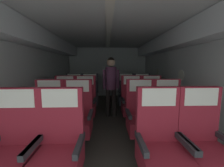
% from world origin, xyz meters
% --- Properties ---
extents(ground, '(3.64, 6.50, 0.02)m').
position_xyz_m(ground, '(0.00, 3.05, -0.01)').
color(ground, '#3D3833').
extents(fuselage_shell, '(3.52, 6.15, 2.17)m').
position_xyz_m(fuselage_shell, '(0.00, 3.31, 1.57)').
color(fuselage_shell, silver).
rests_on(fuselage_shell, ground).
extents(seat_a_left_window, '(0.51, 0.51, 1.11)m').
position_xyz_m(seat_a_left_window, '(-1.01, 1.26, 0.47)').
color(seat_a_left_window, '#38383D').
rests_on(seat_a_left_window, ground).
extents(seat_a_left_aisle, '(0.51, 0.51, 1.11)m').
position_xyz_m(seat_a_left_aisle, '(-0.55, 1.26, 0.47)').
color(seat_a_left_aisle, '#38383D').
rests_on(seat_a_left_aisle, ground).
extents(seat_a_right_aisle, '(0.51, 0.51, 1.11)m').
position_xyz_m(seat_a_right_aisle, '(1.02, 1.27, 0.47)').
color(seat_a_right_aisle, '#38383D').
rests_on(seat_a_right_aisle, ground).
extents(seat_a_right_window, '(0.51, 0.51, 1.11)m').
position_xyz_m(seat_a_right_window, '(0.54, 1.27, 0.47)').
color(seat_a_right_window, '#38383D').
rests_on(seat_a_right_window, ground).
extents(seat_b_left_window, '(0.51, 0.51, 1.11)m').
position_xyz_m(seat_b_left_window, '(-1.02, 2.17, 0.47)').
color(seat_b_left_window, '#38383D').
rests_on(seat_b_left_window, ground).
extents(seat_b_left_aisle, '(0.51, 0.51, 1.11)m').
position_xyz_m(seat_b_left_aisle, '(-0.54, 2.16, 0.47)').
color(seat_b_left_aisle, '#38383D').
rests_on(seat_b_left_aisle, ground).
extents(seat_b_right_aisle, '(0.51, 0.51, 1.11)m').
position_xyz_m(seat_b_right_aisle, '(1.02, 2.17, 0.47)').
color(seat_b_right_aisle, '#38383D').
rests_on(seat_b_right_aisle, ground).
extents(seat_b_right_window, '(0.51, 0.51, 1.11)m').
position_xyz_m(seat_b_right_window, '(0.54, 2.17, 0.47)').
color(seat_b_right_window, '#38383D').
rests_on(seat_b_right_window, ground).
extents(seat_c_left_window, '(0.51, 0.51, 1.11)m').
position_xyz_m(seat_c_left_window, '(-1.02, 3.08, 0.47)').
color(seat_c_left_window, '#38383D').
rests_on(seat_c_left_window, ground).
extents(seat_c_left_aisle, '(0.51, 0.51, 1.11)m').
position_xyz_m(seat_c_left_aisle, '(-0.55, 3.08, 0.47)').
color(seat_c_left_aisle, '#38383D').
rests_on(seat_c_left_aisle, ground).
extents(seat_c_right_aisle, '(0.51, 0.51, 1.11)m').
position_xyz_m(seat_c_right_aisle, '(1.03, 3.06, 0.47)').
color(seat_c_right_aisle, '#38383D').
rests_on(seat_c_right_aisle, ground).
extents(seat_c_right_window, '(0.51, 0.51, 1.11)m').
position_xyz_m(seat_c_right_window, '(0.55, 3.08, 0.47)').
color(seat_c_right_window, '#38383D').
rests_on(seat_c_right_window, ground).
extents(seat_d_left_window, '(0.51, 0.51, 1.11)m').
position_xyz_m(seat_d_left_window, '(-1.02, 3.98, 0.47)').
color(seat_d_left_window, '#38383D').
rests_on(seat_d_left_window, ground).
extents(seat_d_left_aisle, '(0.51, 0.51, 1.11)m').
position_xyz_m(seat_d_left_aisle, '(-0.55, 3.97, 0.47)').
color(seat_d_left_aisle, '#38383D').
rests_on(seat_d_left_aisle, ground).
extents(seat_d_right_aisle, '(0.51, 0.51, 1.11)m').
position_xyz_m(seat_d_right_aisle, '(1.03, 3.96, 0.47)').
color(seat_d_right_aisle, '#38383D').
rests_on(seat_d_right_aisle, ground).
extents(seat_d_right_window, '(0.51, 0.51, 1.11)m').
position_xyz_m(seat_d_right_window, '(0.53, 3.97, 0.47)').
color(seat_d_right_window, '#38383D').
rests_on(seat_d_right_window, ground).
extents(flight_attendant, '(0.43, 0.28, 1.55)m').
position_xyz_m(flight_attendant, '(0.07, 3.49, 0.95)').
color(flight_attendant, black).
rests_on(flight_attendant, ground).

